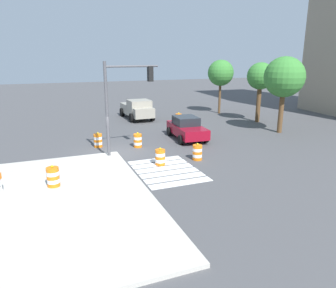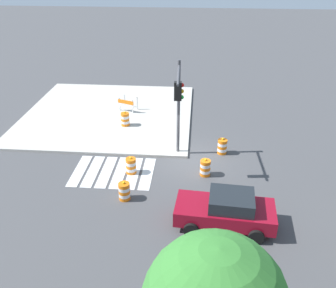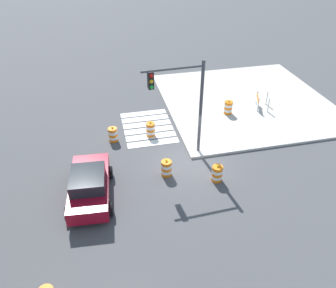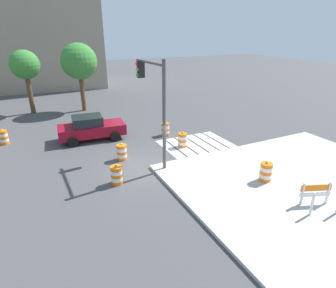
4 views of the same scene
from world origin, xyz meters
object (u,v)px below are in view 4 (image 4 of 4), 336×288
object	(u,v)px
traffic_barrel_near_corner	(165,129)
traffic_barrel_median_far	(3,137)
sports_car	(91,128)
traffic_barrel_on_sidewalk	(266,172)
street_tree_streetside_mid	(79,62)
traffic_barrel_far_curb	(117,175)
street_tree_streetside_near	(25,66)
traffic_light_pole	(154,93)
traffic_barrel_median_near	(182,140)
traffic_barrel_crosswalk_end	(122,152)
construction_barricade	(318,194)

from	to	relation	value
traffic_barrel_near_corner	traffic_barrel_median_far	xyz separation A→B (m)	(-10.08, 3.17, 0.00)
sports_car	traffic_barrel_on_sidewalk	distance (m)	11.44
traffic_barrel_median_far	traffic_barrel_on_sidewalk	size ratio (longest dim) A/B	1.00
traffic_barrel_on_sidewalk	street_tree_streetside_mid	size ratio (longest dim) A/B	0.17
traffic_barrel_far_curb	traffic_barrel_median_far	bearing A→B (deg)	122.25
traffic_barrel_on_sidewalk	street_tree_streetside_near	size ratio (longest dim) A/B	0.19
traffic_barrel_on_sidewalk	traffic_barrel_near_corner	bearing A→B (deg)	100.12
traffic_barrel_far_curb	traffic_light_pole	size ratio (longest dim) A/B	0.19
street_tree_streetside_near	traffic_barrel_far_curb	bearing A→B (deg)	-78.28
traffic_barrel_median_near	traffic_barrel_crosswalk_end	bearing A→B (deg)	-178.15
traffic_barrel_median_near	traffic_barrel_median_far	distance (m)	11.57
traffic_barrel_near_corner	traffic_light_pole	xyz separation A→B (m)	(-2.38, -3.62, 3.46)
traffic_barrel_crosswalk_end	traffic_barrel_median_far	world-z (taller)	same
traffic_barrel_far_curb	sports_car	bearing A→B (deg)	88.60
traffic_barrel_crosswalk_end	street_tree_streetside_mid	size ratio (longest dim) A/B	0.17
traffic_light_pole	street_tree_streetside_near	distance (m)	15.11
traffic_light_pole	street_tree_streetside_near	xyz separation A→B (m)	(-5.74, 13.97, 0.20)
sports_car	traffic_light_pole	xyz separation A→B (m)	(2.41, -5.14, 3.10)
traffic_barrel_near_corner	traffic_barrel_crosswalk_end	xyz separation A→B (m)	(-3.93, -2.49, 0.00)
traffic_barrel_median_far	traffic_light_pole	bearing A→B (deg)	-41.40
traffic_barrel_on_sidewalk	traffic_light_pole	world-z (taller)	traffic_light_pole
traffic_barrel_median_far	construction_barricade	xyz separation A→B (m)	(11.85, -13.74, 0.27)
traffic_barrel_near_corner	street_tree_streetside_near	xyz separation A→B (m)	(-8.12, 10.36, 3.66)
street_tree_streetside_mid	traffic_barrel_far_curb	bearing A→B (deg)	-94.39
traffic_barrel_crosswalk_end	street_tree_streetside_near	bearing A→B (deg)	108.10
traffic_barrel_crosswalk_end	traffic_barrel_median_far	bearing A→B (deg)	137.40
street_tree_streetside_near	street_tree_streetside_mid	bearing A→B (deg)	-13.96
traffic_barrel_median_near	traffic_light_pole	size ratio (longest dim) A/B	0.19
construction_barricade	street_tree_streetside_mid	distance (m)	20.95
traffic_barrel_on_sidewalk	traffic_barrel_median_near	bearing A→B (deg)	103.45
traffic_barrel_near_corner	traffic_barrel_on_sidewalk	distance (m)	8.20
traffic_barrel_median_far	construction_barricade	size ratio (longest dim) A/B	0.71
sports_car	traffic_barrel_far_curb	size ratio (longest dim) A/B	4.35
traffic_barrel_crosswalk_end	traffic_light_pole	xyz separation A→B (m)	(1.55, -1.13, 3.46)
traffic_barrel_on_sidewalk	street_tree_streetside_mid	bearing A→B (deg)	106.95
traffic_barrel_median_far	traffic_barrel_far_curb	size ratio (longest dim) A/B	1.00
traffic_barrel_near_corner	construction_barricade	size ratio (longest dim) A/B	0.71
traffic_barrel_median_near	traffic_barrel_on_sidewalk	distance (m)	5.87
traffic_barrel_far_curb	street_tree_streetside_near	size ratio (longest dim) A/B	0.19
sports_car	street_tree_streetside_mid	distance (m)	8.58
traffic_barrel_median_far	street_tree_streetside_near	distance (m)	8.30
traffic_barrel_crosswalk_end	traffic_barrel_far_curb	xyz separation A→B (m)	(-1.02, -2.48, 0.00)
traffic_barrel_median_near	traffic_barrel_far_curb	xyz separation A→B (m)	(-5.02, -2.61, 0.00)
traffic_barrel_near_corner	traffic_barrel_median_near	size ratio (longest dim) A/B	1.00
traffic_light_pole	street_tree_streetside_mid	size ratio (longest dim) A/B	0.93
sports_car	traffic_barrel_far_curb	distance (m)	6.51
traffic_barrel_near_corner	traffic_light_pole	bearing A→B (deg)	-123.34
sports_car	traffic_barrel_median_far	size ratio (longest dim) A/B	4.35
traffic_barrel_median_far	traffic_barrel_on_sidewalk	bearing A→B (deg)	-44.29
construction_barricade	traffic_light_pole	size ratio (longest dim) A/B	0.26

